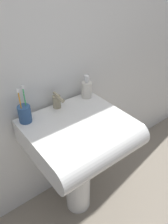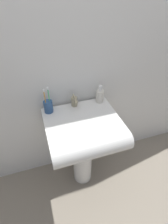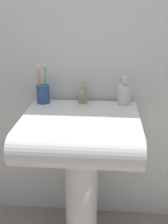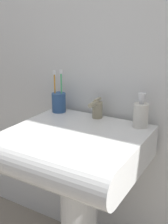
# 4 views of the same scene
# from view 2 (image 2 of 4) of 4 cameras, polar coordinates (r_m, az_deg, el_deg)

# --- Properties ---
(ground_plane) EXTENTS (6.00, 6.00, 0.00)m
(ground_plane) POSITION_cam_2_polar(r_m,az_deg,el_deg) (1.92, -0.45, -20.11)
(ground_plane) COLOR gray
(ground_plane) RESTS_ON ground
(wall_back) EXTENTS (5.00, 0.05, 2.40)m
(wall_back) POSITION_cam_2_polar(r_m,az_deg,el_deg) (1.33, -4.53, 19.30)
(wall_back) COLOR silver
(wall_back) RESTS_ON ground
(sink_pedestal) EXTENTS (0.17, 0.17, 0.63)m
(sink_pedestal) POSITION_cam_2_polar(r_m,az_deg,el_deg) (1.66, -0.51, -14.46)
(sink_pedestal) COLOR white
(sink_pedestal) RESTS_ON ground
(sink_basin) EXTENTS (0.56, 0.53, 0.14)m
(sink_basin) POSITION_cam_2_polar(r_m,az_deg,el_deg) (1.33, 0.12, -6.23)
(sink_basin) COLOR white
(sink_basin) RESTS_ON sink_pedestal
(faucet) EXTENTS (0.05, 0.10, 0.10)m
(faucet) POSITION_cam_2_polar(r_m,az_deg,el_deg) (1.43, -3.15, 3.57)
(faucet) COLOR tan
(faucet) RESTS_ON sink_basin
(toothbrush_cup) EXTENTS (0.07, 0.07, 0.22)m
(toothbrush_cup) POSITION_cam_2_polar(r_m,az_deg,el_deg) (1.39, -11.58, 1.84)
(toothbrush_cup) COLOR #2D5184
(toothbrush_cup) RESTS_ON sink_basin
(soap_bottle) EXTENTS (0.07, 0.07, 0.15)m
(soap_bottle) POSITION_cam_2_polar(r_m,az_deg,el_deg) (1.48, 5.20, 5.35)
(soap_bottle) COLOR silver
(soap_bottle) RESTS_ON sink_basin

